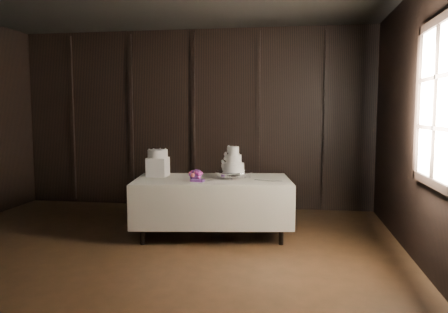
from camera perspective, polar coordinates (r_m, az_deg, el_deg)
room at (r=4.14m, az=-14.89°, el=4.03°), size 6.08×7.08×3.08m
window at (r=4.48m, az=25.97°, el=6.32°), size 0.06×1.16×1.56m
display_table at (r=5.71m, az=-1.50°, el=-6.31°), size 2.12×1.32×0.76m
cake_stand at (r=5.68m, az=1.27°, el=-2.40°), size 0.56×0.56×0.09m
wedding_cake at (r=5.65m, az=1.02°, el=-0.67°), size 0.31×0.27×0.33m
bouquet at (r=5.52m, az=-3.74°, el=-2.53°), size 0.32×0.40×0.17m
box_pedestal at (r=5.92m, az=-8.63°, el=-1.35°), size 0.26×0.26×0.25m
small_cake at (r=5.90m, az=-8.66°, el=0.36°), size 0.31×0.31×0.11m
cake_knife at (r=5.47m, az=5.34°, el=-3.15°), size 0.36×0.14×0.01m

